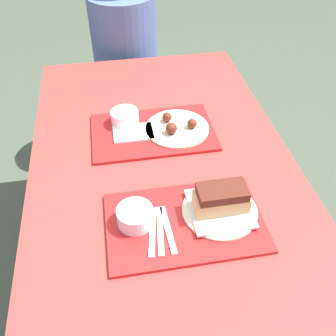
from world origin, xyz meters
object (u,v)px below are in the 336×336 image
object	(u,v)px
bowl_coleslaw_far	(125,117)
wings_plate_far	(177,127)
brisket_sandwich_plate	(221,203)
person_seated_across	(124,36)
bowl_coleslaw_near	(135,216)
tray_far	(153,132)
tray_near	(185,222)

from	to	relation	value
bowl_coleslaw_far	wings_plate_far	bearing A→B (deg)	-21.11
brisket_sandwich_plate	person_seated_across	world-z (taller)	person_seated_across
bowl_coleslaw_near	wings_plate_far	world-z (taller)	bowl_coleslaw_near
tray_far	wings_plate_far	world-z (taller)	wings_plate_far
bowl_coleslaw_far	wings_plate_far	xyz separation A→B (m)	(0.19, -0.07, -0.02)
bowl_coleslaw_near	bowl_coleslaw_far	size ratio (longest dim) A/B	1.00
brisket_sandwich_plate	person_seated_across	size ratio (longest dim) A/B	0.32
tray_far	brisket_sandwich_plate	world-z (taller)	brisket_sandwich_plate
bowl_coleslaw_far	person_seated_across	bearing A→B (deg)	85.38
bowl_coleslaw_far	wings_plate_far	size ratio (longest dim) A/B	0.44
tray_near	brisket_sandwich_plate	distance (m)	0.12
tray_near	person_seated_across	size ratio (longest dim) A/B	0.64
tray_far	bowl_coleslaw_near	size ratio (longest dim) A/B	4.34
wings_plate_far	brisket_sandwich_plate	bearing A→B (deg)	-83.30
tray_far	brisket_sandwich_plate	distance (m)	0.44
person_seated_across	bowl_coleslaw_near	bearing A→B (deg)	-93.47
tray_far	bowl_coleslaw_far	world-z (taller)	bowl_coleslaw_far
bowl_coleslaw_near	tray_far	bearing A→B (deg)	75.18
wings_plate_far	tray_near	bearing A→B (deg)	-97.79
tray_far	person_seated_across	bearing A→B (deg)	92.42
brisket_sandwich_plate	tray_far	bearing A→B (deg)	108.02
bowl_coleslaw_near	wings_plate_far	distance (m)	0.46
tray_near	wings_plate_far	distance (m)	0.44
tray_far	person_seated_across	world-z (taller)	person_seated_across
tray_near	wings_plate_far	bearing A→B (deg)	82.21
tray_far	bowl_coleslaw_far	bearing A→B (deg)	146.03
tray_far	brisket_sandwich_plate	size ratio (longest dim) A/B	2.03
bowl_coleslaw_near	person_seated_across	distance (m)	1.25
tray_near	brisket_sandwich_plate	size ratio (longest dim) A/B	2.03
brisket_sandwich_plate	bowl_coleslaw_far	distance (m)	0.54
wings_plate_far	person_seated_across	world-z (taller)	person_seated_across
tray_near	bowl_coleslaw_far	xyz separation A→B (m)	(-0.13, 0.50, 0.04)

